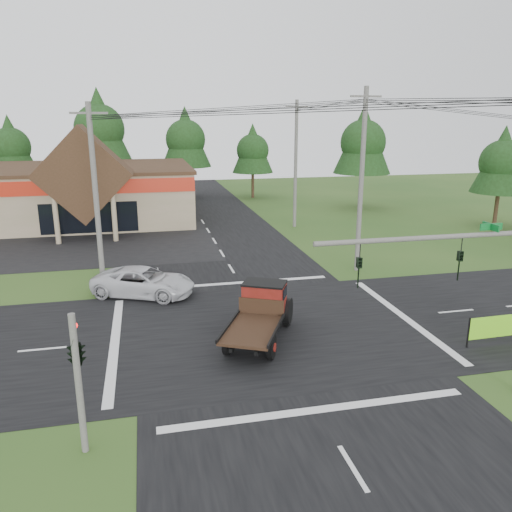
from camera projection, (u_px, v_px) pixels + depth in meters
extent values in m
plane|color=#2A4D1B|center=(268.00, 329.00, 23.58)|extent=(120.00, 120.00, 0.00)
cube|color=black|center=(268.00, 329.00, 23.57)|extent=(12.00, 120.00, 0.02)
cube|color=black|center=(268.00, 329.00, 23.57)|extent=(120.00, 12.00, 0.02)
cube|color=black|center=(33.00, 247.00, 38.48)|extent=(28.00, 14.00, 0.02)
cube|color=gray|center=(30.00, 196.00, 47.74)|extent=(30.00, 15.00, 5.00)
cube|color=#392717|center=(27.00, 169.00, 47.07)|extent=(30.40, 15.40, 0.30)
cube|color=maroon|center=(9.00, 189.00, 40.22)|extent=(30.00, 0.12, 1.20)
cube|color=#392717|center=(84.00, 174.00, 40.27)|extent=(7.78, 4.00, 7.78)
cylinder|color=gray|center=(56.00, 219.00, 39.09)|extent=(0.40, 0.40, 4.00)
cylinder|color=gray|center=(114.00, 217.00, 40.02)|extent=(0.40, 0.40, 4.00)
cube|color=black|center=(89.00, 218.00, 42.21)|extent=(8.00, 0.08, 2.60)
cylinder|color=#595651|center=(435.00, 237.00, 15.67)|extent=(8.00, 0.16, 0.16)
imported|color=black|center=(459.00, 266.00, 16.15)|extent=(0.16, 0.20, 1.00)
imported|color=black|center=(359.00, 273.00, 15.41)|extent=(0.16, 0.20, 1.00)
cube|color=#0C6626|center=(491.00, 227.00, 16.02)|extent=(0.80, 0.04, 0.22)
cylinder|color=#595651|center=(79.00, 385.00, 14.35)|extent=(0.20, 0.20, 4.40)
imported|color=black|center=(75.00, 334.00, 14.14)|extent=(0.53, 2.48, 1.00)
sphere|color=#FF0C0C|center=(74.00, 326.00, 14.23)|extent=(0.18, 0.18, 0.18)
cylinder|color=#595651|center=(96.00, 199.00, 28.01)|extent=(0.30, 0.30, 10.50)
cube|color=#595651|center=(89.00, 113.00, 26.78)|extent=(2.00, 0.12, 0.12)
cylinder|color=#595651|center=(361.00, 182.00, 31.26)|extent=(0.30, 0.30, 11.50)
cube|color=#595651|center=(366.00, 96.00, 29.89)|extent=(2.00, 0.12, 0.12)
cylinder|color=#595651|center=(296.00, 165.00, 44.47)|extent=(0.30, 0.30, 11.20)
cube|color=#595651|center=(297.00, 107.00, 43.14)|extent=(2.00, 0.12, 0.12)
cylinder|color=#332316|center=(16.00, 188.00, 58.38)|extent=(0.36, 0.36, 3.50)
cone|color=black|center=(10.00, 144.00, 57.04)|extent=(5.60, 5.60, 6.60)
sphere|color=black|center=(11.00, 147.00, 57.12)|extent=(4.40, 4.40, 4.40)
cylinder|color=#332316|center=(104.00, 182.00, 59.42)|extent=(0.36, 0.36, 4.55)
cone|color=black|center=(99.00, 126.00, 57.67)|extent=(7.28, 7.28, 8.58)
sphere|color=black|center=(99.00, 129.00, 57.78)|extent=(5.72, 5.72, 5.72)
cylinder|color=#332316|center=(187.00, 182.00, 62.57)|extent=(0.36, 0.36, 3.85)
cone|color=black|center=(185.00, 137.00, 61.09)|extent=(6.16, 6.16, 7.26)
sphere|color=black|center=(186.00, 139.00, 61.18)|extent=(4.84, 4.84, 4.84)
cylinder|color=#332316|center=(253.00, 185.00, 62.47)|extent=(0.36, 0.36, 3.15)
cone|color=black|center=(253.00, 148.00, 61.26)|extent=(5.04, 5.04, 5.94)
sphere|color=black|center=(253.00, 150.00, 61.33)|extent=(3.96, 3.96, 3.96)
cylinder|color=#332316|center=(360.00, 191.00, 55.09)|extent=(0.36, 0.36, 3.85)
cone|color=black|center=(363.00, 139.00, 53.61)|extent=(6.16, 6.16, 7.26)
sphere|color=black|center=(363.00, 142.00, 53.70)|extent=(4.84, 4.84, 4.84)
cylinder|color=#332316|center=(496.00, 210.00, 45.59)|extent=(0.36, 0.36, 3.15)
cone|color=black|center=(503.00, 159.00, 44.38)|extent=(5.04, 5.04, 5.94)
sphere|color=black|center=(502.00, 162.00, 44.45)|extent=(3.96, 3.96, 3.96)
imported|color=silver|center=(144.00, 282.00, 27.90)|extent=(6.23, 4.71, 1.57)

